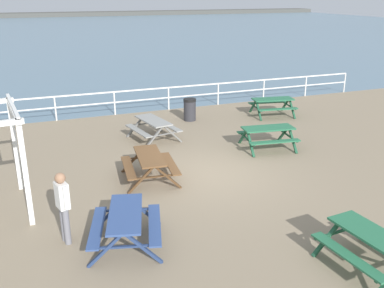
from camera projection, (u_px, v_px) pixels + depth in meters
The scene contains 12 objects.
ground_plane at pixel (209, 177), 13.15m from camera, with size 30.00×24.00×0.20m, color gray.
sea_band at pixel (57, 32), 59.44m from camera, with size 142.00×90.00×0.01m, color slate.
distant_shoreline at pixel (40, 17), 97.20m from camera, with size 142.00×6.00×1.80m, color #4C4C47.
seaward_railing at pixel (142, 96), 19.67m from camera, with size 23.07×0.07×1.08m.
picnic_table_near_left at pixel (273, 103), 19.18m from camera, with size 2.03×1.80×0.80m.
picnic_table_near_right at pixel (372, 242), 8.49m from camera, with size 1.68×1.93×0.80m.
picnic_table_mid_centre at pixel (153, 125), 16.01m from camera, with size 1.82×2.04×0.80m.
picnic_table_far_right at pixel (126, 220), 9.30m from camera, with size 1.93×2.14×0.80m.
picnic_table_seaward at pixel (268, 133), 15.11m from camera, with size 1.99×1.76×0.80m.
picnic_table_corner at pixel (150, 161), 12.54m from camera, with size 1.72×1.96×0.80m.
visitor at pixel (63, 203), 9.25m from camera, with size 0.30×0.52×1.66m.
litter_bin at pixel (190, 110), 18.48m from camera, with size 0.55×0.55×0.95m.
Camera 1 is at (-4.88, -11.04, 5.24)m, focal length 40.26 mm.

